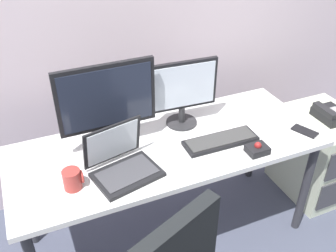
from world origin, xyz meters
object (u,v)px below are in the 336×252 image
(desk_phone, at_px, (330,114))
(laptop, at_px, (122,163))
(monitor_main, at_px, (107,102))
(coffee_mug, at_px, (73,179))
(trackball_mouse, at_px, (257,149))
(monitor_side, at_px, (182,90))
(keyboard, at_px, (221,141))
(cell_phone, at_px, (305,131))
(file_cabinet, at_px, (318,154))

(desk_phone, relative_size, laptop, 0.56)
(monitor_main, xyz_separation_m, coffee_mug, (-0.25, -0.24, -0.23))
(monitor_main, relative_size, trackball_mouse, 4.58)
(monitor_side, distance_m, keyboard, 0.35)
(monitor_side, relative_size, cell_phone, 2.85)
(desk_phone, height_order, monitor_main, monitor_main)
(trackball_mouse, bearing_deg, coffee_mug, 173.05)
(trackball_mouse, relative_size, coffee_mug, 1.10)
(monitor_main, distance_m, trackball_mouse, 0.81)
(desk_phone, relative_size, keyboard, 0.49)
(coffee_mug, bearing_deg, file_cabinet, 4.28)
(monitor_main, bearing_deg, laptop, -92.17)
(keyboard, xyz_separation_m, coffee_mug, (-0.81, -0.04, 0.04))
(monitor_side, bearing_deg, desk_phone, -11.05)
(laptop, relative_size, coffee_mug, 3.58)
(file_cabinet, relative_size, monitor_side, 1.50)
(desk_phone, xyz_separation_m, keyboard, (-0.85, -0.07, 0.08))
(file_cabinet, xyz_separation_m, trackball_mouse, (-0.73, -0.24, 0.43))
(desk_phone, distance_m, laptop, 1.42)
(file_cabinet, relative_size, laptop, 1.69)
(monitor_side, xyz_separation_m, laptop, (-0.45, -0.28, -0.16))
(laptop, bearing_deg, keyboard, 1.74)
(trackball_mouse, distance_m, cell_phone, 0.36)
(file_cabinet, bearing_deg, monitor_side, 169.98)
(laptop, relative_size, trackball_mouse, 3.26)
(desk_phone, bearing_deg, coffee_mug, -176.26)
(desk_phone, relative_size, cell_phone, 1.41)
(monitor_main, distance_m, coffee_mug, 0.42)
(monitor_side, distance_m, trackball_mouse, 0.52)
(desk_phone, xyz_separation_m, laptop, (-1.42, -0.09, 0.12))
(file_cabinet, distance_m, monitor_side, 1.17)
(keyboard, height_order, coffee_mug, coffee_mug)
(coffee_mug, bearing_deg, monitor_side, 23.15)
(monitor_main, distance_m, keyboard, 0.65)
(file_cabinet, height_order, desk_phone, desk_phone)
(file_cabinet, xyz_separation_m, keyboard, (-0.86, -0.09, 0.42))
(desk_phone, bearing_deg, laptop, -176.48)
(keyboard, bearing_deg, laptop, -178.26)
(desk_phone, xyz_separation_m, coffee_mug, (-1.66, -0.11, 0.12))
(trackball_mouse, bearing_deg, desk_phone, 17.19)
(monitor_side, xyz_separation_m, cell_phone, (0.60, -0.36, -0.21))
(cell_phone, bearing_deg, monitor_side, 126.00)
(keyboard, bearing_deg, desk_phone, 4.69)
(file_cabinet, height_order, cell_phone, cell_phone)
(keyboard, height_order, laptop, laptop)
(keyboard, distance_m, laptop, 0.56)
(coffee_mug, bearing_deg, laptop, 5.03)
(monitor_side, height_order, cell_phone, monitor_side)
(trackball_mouse, distance_m, coffee_mug, 0.95)
(cell_phone, bearing_deg, desk_phone, 1.72)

